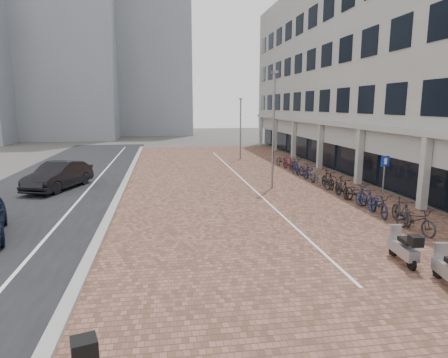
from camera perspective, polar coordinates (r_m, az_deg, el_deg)
ground at (r=13.04m, az=4.13°, el=-10.47°), size 140.00×140.00×0.00m
plaza_brick at (r=24.77m, az=2.44°, el=-0.28°), size 14.50×42.00×0.04m
street_asphalt at (r=25.08m, az=-23.04°, el=-1.00°), size 8.00×50.00×0.03m
curb at (r=24.40m, az=-14.15°, el=-0.62°), size 0.35×42.00×0.14m
lane_line at (r=24.66m, az=-18.54°, el=-0.84°), size 0.12×44.00×0.00m
parking_line at (r=24.80m, az=2.89°, el=-0.21°), size 0.10×30.00×0.00m
office_building at (r=32.21m, az=21.42°, el=16.61°), size 8.40×40.00×15.00m
bg_towers at (r=62.57m, az=-20.50°, el=18.50°), size 33.00×23.00×32.00m
car_dark at (r=24.10m, az=-22.78°, el=0.45°), size 3.18×5.00×1.56m
scooter_back at (r=13.11m, az=24.46°, el=-8.83°), size 0.63×1.59×1.07m
parking_sign at (r=20.05m, az=22.13°, el=0.89°), size 0.48×0.17×2.35m
lamp_near at (r=22.31m, az=7.13°, el=6.78°), size 0.12×0.12×6.45m
lamp_far at (r=34.36m, az=2.40°, el=7.14°), size 0.12×0.12×5.22m
bike_row at (r=23.18m, az=14.47°, el=-0.08°), size 1.20×18.15×1.05m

